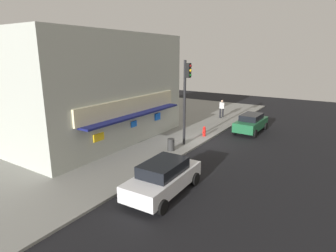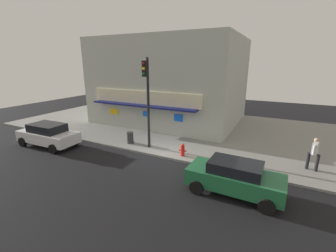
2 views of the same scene
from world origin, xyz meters
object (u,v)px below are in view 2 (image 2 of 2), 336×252
Objects in this scene: traffic_light at (147,92)px; parked_car_white at (48,134)px; pedestrian at (314,153)px; parked_car_green at (235,177)px; fire_hydrant at (183,150)px; trash_can at (130,138)px.

parked_car_white is at bearing -158.94° from traffic_light.
parked_car_green is (-3.29, -3.93, -0.32)m from pedestrian.
pedestrian is at bearing 11.33° from fire_hydrant.
parked_car_white is at bearing -165.89° from fire_hydrant.
trash_can is at bearing 28.56° from parked_car_white.
pedestrian reaches higher than parked_car_green.
parked_car_green is at bearing -35.54° from fire_hydrant.
fire_hydrant is 4.23m from trash_can.
fire_hydrant is 0.98× the size of trash_can.
parked_car_white is (-6.60, -2.54, -3.01)m from traffic_light.
traffic_light is 4.22m from fire_hydrant.
pedestrian is (11.07, 0.97, 0.59)m from trash_can.
traffic_light reaches higher than parked_car_green.
parked_car_white is (-9.19, -2.31, 0.31)m from fire_hydrant.
pedestrian is 16.47m from parked_car_white.
pedestrian is (9.45, 1.14, -2.72)m from traffic_light.
pedestrian is at bearing 50.08° from parked_car_green.
pedestrian is 5.13m from parked_car_green.
fire_hydrant is at bearing -5.11° from traffic_light.
pedestrian is at bearing 12.93° from parked_car_white.
parked_car_green is at bearing -129.92° from pedestrian.
traffic_light is at bearing -173.10° from pedestrian.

